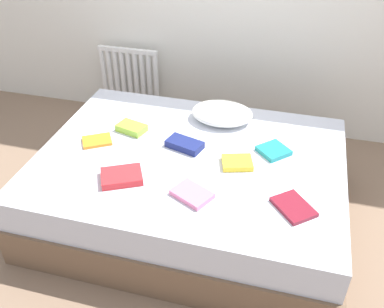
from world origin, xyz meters
TOP-DOWN VIEW (x-y plane):
  - ground_plane at (0.00, 0.00)m, footprint 8.00×8.00m
  - bed at (0.00, 0.00)m, footprint 2.00×1.50m
  - radiator at (-0.91, 1.20)m, footprint 0.56×0.04m
  - pillow at (0.11, 0.50)m, footprint 0.45×0.35m
  - textbook_pink at (0.11, -0.38)m, footprint 0.27×0.24m
  - textbook_yellow at (0.31, -0.02)m, footprint 0.22×0.20m
  - textbook_lime at (-0.48, 0.19)m, footprint 0.22×0.17m
  - textbook_red at (-0.33, -0.34)m, footprint 0.30×0.27m
  - textbook_teal at (0.52, 0.18)m, footprint 0.25×0.25m
  - textbook_orange at (-0.65, -0.01)m, footprint 0.24×0.22m
  - textbook_maroon at (0.68, -0.33)m, footprint 0.28×0.28m
  - textbook_navy at (-0.06, 0.08)m, footprint 0.26×0.19m

SIDE VIEW (x-z plane):
  - ground_plane at x=0.00m, z-range 0.00..0.00m
  - bed at x=0.00m, z-range 0.00..0.50m
  - radiator at x=-0.91m, z-range 0.08..0.68m
  - textbook_orange at x=-0.65m, z-range 0.50..0.52m
  - textbook_maroon at x=0.68m, z-range 0.50..0.52m
  - textbook_pink at x=0.11m, z-range 0.50..0.53m
  - textbook_teal at x=0.52m, z-range 0.50..0.53m
  - textbook_yellow at x=0.31m, z-range 0.50..0.54m
  - textbook_red at x=-0.33m, z-range 0.50..0.54m
  - textbook_navy at x=-0.06m, z-range 0.50..0.55m
  - textbook_lime at x=-0.48m, z-range 0.50..0.55m
  - pillow at x=0.11m, z-range 0.50..0.61m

